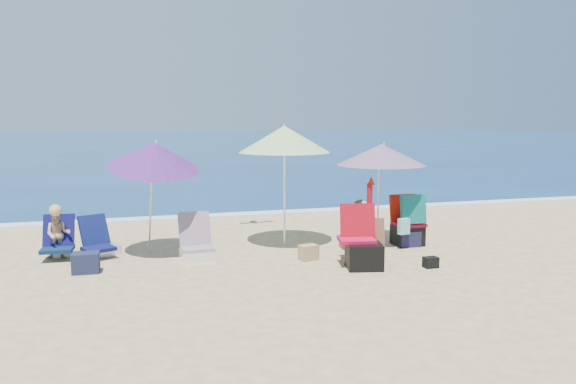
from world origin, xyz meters
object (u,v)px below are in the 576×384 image
object	(u,v)px
camp_chair_right	(408,227)
person_left	(58,234)
chair_navy	(100,245)
chair_rainbow	(197,247)
person_center	(361,231)
umbrella_striped	(284,139)
umbrella_blue	(154,155)
camp_chair_left	(362,249)
furled_umbrella	(370,210)
umbrella_turquoise	(381,155)

from	to	relation	value
camp_chair_right	person_left	bearing A→B (deg)	173.06
chair_navy	camp_chair_right	xyz separation A→B (m)	(5.48, -0.78, 0.17)
chair_rainbow	person_center	bearing A→B (deg)	-17.57
chair_rainbow	chair_navy	bearing A→B (deg)	154.99
person_center	person_left	bearing A→B (deg)	162.51
chair_navy	chair_rainbow	size ratio (longest dim) A/B	1.14
umbrella_striped	person_left	distance (m)	4.24
person_left	umbrella_blue	bearing A→B (deg)	-6.52
camp_chair_left	person_left	bearing A→B (deg)	157.41
furled_umbrella	person_center	bearing A→B (deg)	-124.88
chair_rainbow	person_left	world-z (taller)	person_left
umbrella_turquoise	umbrella_blue	bearing A→B (deg)	176.34
person_left	camp_chair_left	bearing A→B (deg)	-22.59
umbrella_blue	person_center	size ratio (longest dim) A/B	2.07
furled_umbrella	chair_navy	distance (m)	4.75
chair_navy	umbrella_striped	bearing A→B (deg)	-2.08
umbrella_striped	furled_umbrella	size ratio (longest dim) A/B	1.69
chair_rainbow	person_center	xyz separation A→B (m)	(2.62, -0.83, 0.29)
umbrella_striped	person_left	world-z (taller)	umbrella_striped
umbrella_striped	chair_navy	bearing A→B (deg)	177.92
chair_rainbow	furled_umbrella	bearing A→B (deg)	-4.37
furled_umbrella	camp_chair_right	xyz separation A→B (m)	(0.87, 0.19, -0.38)
camp_chair_left	furled_umbrella	bearing A→B (deg)	60.40
chair_navy	umbrella_turquoise	bearing A→B (deg)	-5.45
umbrella_turquoise	umbrella_striped	size ratio (longest dim) A/B	0.88
umbrella_blue	chair_navy	world-z (taller)	umbrella_blue
umbrella_turquoise	person_center	size ratio (longest dim) A/B	1.94
umbrella_turquoise	umbrella_striped	distance (m)	1.83
chair_navy	camp_chair_right	world-z (taller)	camp_chair_right
chair_navy	camp_chair_left	size ratio (longest dim) A/B	0.88
camp_chair_right	person_center	world-z (taller)	person_center
umbrella_blue	camp_chair_right	world-z (taller)	umbrella_blue
camp_chair_left	person_left	xyz separation A→B (m)	(-4.70, 1.95, 0.13)
camp_chair_left	umbrella_blue	bearing A→B (deg)	150.17
camp_chair_left	chair_navy	bearing A→B (deg)	153.78
chair_navy	person_center	world-z (taller)	person_center
umbrella_striped	chair_rainbow	distance (m)	2.53
furled_umbrella	person_center	xyz separation A→B (m)	(-0.42, -0.60, -0.24)
furled_umbrella	camp_chair_left	size ratio (longest dim) A/B	1.35
umbrella_striped	camp_chair_right	distance (m)	2.81
umbrella_turquoise	umbrella_blue	distance (m)	4.11
camp_chair_right	person_left	xyz separation A→B (m)	(-6.14, 0.75, 0.07)
furled_umbrella	person_center	world-z (taller)	furled_umbrella
chair_rainbow	umbrella_striped	bearing A→B (deg)	19.87
umbrella_turquoise	chair_navy	world-z (taller)	umbrella_turquoise
umbrella_striped	umbrella_blue	bearing A→B (deg)	-177.52
umbrella_striped	chair_navy	xyz separation A→B (m)	(-3.28, 0.12, -1.79)
person_left	chair_rainbow	bearing A→B (deg)	-17.40
umbrella_turquoise	camp_chair_right	world-z (taller)	umbrella_turquoise
umbrella_turquoise	furled_umbrella	world-z (taller)	umbrella_turquoise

